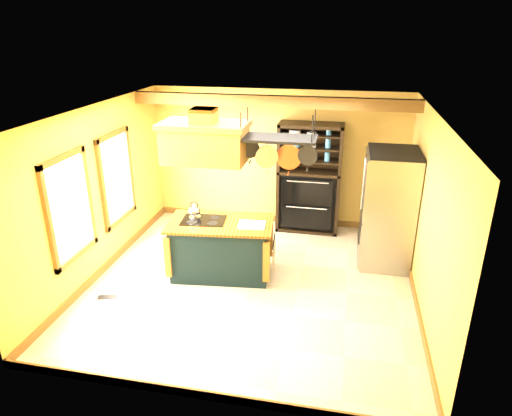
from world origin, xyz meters
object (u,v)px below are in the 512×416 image
(kitchen_island, at_px, (221,248))
(hutch, at_px, (309,189))
(refrigerator, at_px, (387,211))
(range_hood, at_px, (205,140))
(pot_rack, at_px, (278,145))

(kitchen_island, relative_size, hutch, 0.82)
(refrigerator, height_order, hutch, hutch)
(range_hood, bearing_deg, pot_rack, 0.16)
(pot_rack, distance_m, hutch, 2.51)
(pot_rack, bearing_deg, refrigerator, 29.34)
(kitchen_island, bearing_deg, refrigerator, 14.10)
(range_hood, relative_size, refrigerator, 0.67)
(kitchen_island, height_order, hutch, hutch)
(range_hood, relative_size, pot_rack, 1.11)
(kitchen_island, distance_m, range_hood, 1.77)
(range_hood, distance_m, hutch, 2.87)
(kitchen_island, height_order, range_hood, range_hood)
(range_hood, xyz_separation_m, pot_rack, (1.10, 0.00, -0.01))
(kitchen_island, relative_size, refrigerator, 0.91)
(range_hood, height_order, pot_rack, same)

